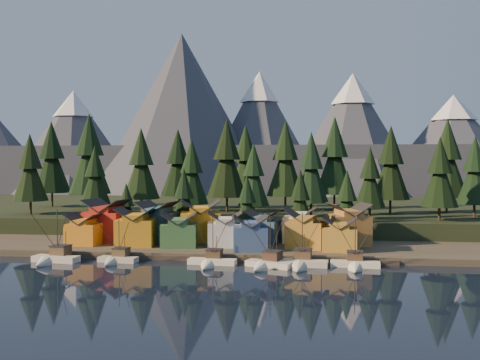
# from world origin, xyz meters

# --- Properties ---
(ground) EXTENTS (500.00, 500.00, 0.00)m
(ground) POSITION_xyz_m (0.00, 0.00, 0.00)
(ground) COLOR black
(ground) RESTS_ON ground
(shore_strip) EXTENTS (400.00, 50.00, 1.50)m
(shore_strip) POSITION_xyz_m (0.00, 40.00, 0.75)
(shore_strip) COLOR #3E372D
(shore_strip) RESTS_ON ground
(hillside) EXTENTS (420.00, 100.00, 6.00)m
(hillside) POSITION_xyz_m (0.00, 90.00, 3.00)
(hillside) COLOR black
(hillside) RESTS_ON ground
(dock) EXTENTS (80.00, 4.00, 1.00)m
(dock) POSITION_xyz_m (0.00, 16.50, 0.50)
(dock) COLOR #493F34
(dock) RESTS_ON ground
(mountain_ridge) EXTENTS (560.00, 190.00, 90.00)m
(mountain_ridge) POSITION_xyz_m (-4.20, 213.59, 26.06)
(mountain_ridge) COLOR #4C5162
(mountain_ridge) RESTS_ON ground
(boat_0) EXTENTS (10.71, 11.43, 12.68)m
(boat_0) POSITION_xyz_m (-33.87, 8.98, 2.47)
(boat_0) COLOR beige
(boat_0) RESTS_ON ground
(boat_1) EXTENTS (9.05, 9.67, 10.92)m
(boat_1) POSITION_xyz_m (-20.28, 10.57, 2.14)
(boat_1) COLOR beige
(boat_1) RESTS_ON ground
(boat_3) EXTENTS (10.73, 11.55, 11.12)m
(boat_3) POSITION_xyz_m (0.54, 10.30, 2.01)
(boat_3) COLOR white
(boat_3) RESTS_ON ground
(boat_4) EXTENTS (10.42, 10.93, 11.77)m
(boat_4) POSITION_xyz_m (12.42, 8.85, 2.25)
(boat_4) COLOR beige
(boat_4) RESTS_ON ground
(boat_5) EXTENTS (11.41, 12.21, 12.50)m
(boat_5) POSITION_xyz_m (19.44, 10.53, 2.34)
(boat_5) COLOR beige
(boat_5) RESTS_ON ground
(boat_6) EXTENTS (10.58, 11.37, 11.26)m
(boat_6) POSITION_xyz_m (30.49, 11.06, 2.06)
(boat_6) COLOR white
(boat_6) RESTS_ON ground
(house_front_0) EXTENTS (7.83, 7.43, 7.56)m
(house_front_0) POSITION_xyz_m (-33.50, 24.70, 5.47)
(house_front_0) COLOR orange
(house_front_0) RESTS_ON shore_strip
(house_front_1) EXTENTS (9.73, 9.41, 9.20)m
(house_front_1) POSITION_xyz_m (-20.41, 24.76, 6.33)
(house_front_1) COLOR orange
(house_front_1) RESTS_ON shore_strip
(house_front_2) EXTENTS (9.51, 9.56, 8.14)m
(house_front_2) POSITION_xyz_m (-9.74, 24.73, 5.78)
(house_front_2) COLOR #3C6E3E
(house_front_2) RESTS_ON shore_strip
(house_front_3) EXTENTS (9.30, 8.98, 8.30)m
(house_front_3) POSITION_xyz_m (1.17, 26.25, 5.86)
(house_front_3) COLOR silver
(house_front_3) RESTS_ON shore_strip
(house_front_4) EXTENTS (8.87, 9.39, 7.94)m
(house_front_4) POSITION_xyz_m (7.71, 21.58, 5.67)
(house_front_4) COLOR #385585
(house_front_4) RESTS_ON shore_strip
(house_front_5) EXTENTS (9.59, 8.96, 8.89)m
(house_front_5) POSITION_xyz_m (20.28, 26.37, 6.17)
(house_front_5) COLOR #AC802C
(house_front_5) RESTS_ON shore_strip
(house_front_6) EXTENTS (8.36, 7.98, 7.71)m
(house_front_6) POSITION_xyz_m (28.16, 22.92, 5.55)
(house_front_6) COLOR #B6872E
(house_front_6) RESTS_ON shore_strip
(house_back_0) EXTENTS (11.12, 10.80, 10.66)m
(house_back_0) POSITION_xyz_m (-30.21, 31.51, 7.10)
(house_back_0) COLOR maroon
(house_back_0) RESTS_ON shore_strip
(house_back_1) EXTENTS (10.37, 10.47, 10.12)m
(house_back_1) POSITION_xyz_m (-17.35, 33.18, 6.81)
(house_back_1) COLOR #34607C
(house_back_1) RESTS_ON shore_strip
(house_back_2) EXTENTS (11.56, 10.93, 10.53)m
(house_back_2) POSITION_xyz_m (-6.25, 33.59, 7.03)
(house_back_2) COLOR gold
(house_back_2) RESTS_ON shore_strip
(house_back_3) EXTENTS (9.36, 8.69, 8.14)m
(house_back_3) POSITION_xyz_m (9.68, 32.74, 5.77)
(house_back_3) COLOR #335379
(house_back_3) RESTS_ON shore_strip
(house_back_4) EXTENTS (8.69, 8.38, 9.00)m
(house_back_4) POSITION_xyz_m (19.00, 34.66, 6.23)
(house_back_4) COLOR silver
(house_back_4) RESTS_ON shore_strip
(house_back_5) EXTENTS (10.90, 10.99, 10.14)m
(house_back_5) POSITION_xyz_m (30.86, 32.03, 6.82)
(house_back_5) COLOR olive
(house_back_5) RESTS_ON shore_strip
(tree_hill_0) EXTENTS (10.46, 10.46, 24.36)m
(tree_hill_0) POSITION_xyz_m (-62.00, 52.00, 19.32)
(tree_hill_0) COLOR #332319
(tree_hill_0) RESTS_ON hillside
(tree_hill_1) EXTENTS (13.64, 13.64, 31.77)m
(tree_hill_1) POSITION_xyz_m (-50.00, 68.00, 23.37)
(tree_hill_1) COLOR #332319
(tree_hill_1) RESTS_ON hillside
(tree_hill_2) EXTENTS (8.84, 8.84, 20.60)m
(tree_hill_2) POSITION_xyz_m (-40.00, 48.00, 17.25)
(tree_hill_2) COLOR #332319
(tree_hill_2) RESTS_ON hillside
(tree_hill_3) EXTENTS (11.29, 11.29, 26.31)m
(tree_hill_3) POSITION_xyz_m (-30.00, 60.00, 20.38)
(tree_hill_3) COLOR #332319
(tree_hill_3) RESTS_ON hillside
(tree_hill_4) EXTENTS (11.51, 11.51, 26.82)m
(tree_hill_4) POSITION_xyz_m (-22.00, 75.00, 20.66)
(tree_hill_4) COLOR #332319
(tree_hill_4) RESTS_ON hillside
(tree_hill_5) EXTENTS (9.64, 9.64, 22.46)m
(tree_hill_5) POSITION_xyz_m (-12.00, 50.00, 18.28)
(tree_hill_5) COLOR #332319
(tree_hill_5) RESTS_ON hillside
(tree_hill_6) EXTENTS (12.59, 12.59, 29.32)m
(tree_hill_6) POSITION_xyz_m (-4.00, 65.00, 22.03)
(tree_hill_6) COLOR #332319
(tree_hill_6) RESTS_ON hillside
(tree_hill_7) EXTENTS (9.07, 9.07, 21.13)m
(tree_hill_7) POSITION_xyz_m (6.00, 48.00, 17.55)
(tree_hill_7) COLOR #332319
(tree_hill_7) RESTS_ON hillside
(tree_hill_8) EXTENTS (12.50, 12.50, 29.11)m
(tree_hill_8) POSITION_xyz_m (14.00, 72.00, 21.91)
(tree_hill_8) COLOR #332319
(tree_hill_8) RESTS_ON hillside
(tree_hill_9) EXTENTS (10.49, 10.49, 24.43)m
(tree_hill_9) POSITION_xyz_m (22.00, 55.00, 19.35)
(tree_hill_9) COLOR #332319
(tree_hill_9) RESTS_ON hillside
(tree_hill_10) EXTENTS (13.27, 13.27, 30.91)m
(tree_hill_10) POSITION_xyz_m (30.00, 80.00, 22.90)
(tree_hill_10) COLOR #332319
(tree_hill_10) RESTS_ON hillside
(tree_hill_11) EXTENTS (8.57, 8.57, 19.97)m
(tree_hill_11) POSITION_xyz_m (38.00, 50.00, 16.91)
(tree_hill_11) COLOR #332319
(tree_hill_11) RESTS_ON hillside
(tree_hill_12) EXTENTS (11.51, 11.51, 26.81)m
(tree_hill_12) POSITION_xyz_m (46.00, 66.00, 20.66)
(tree_hill_12) COLOR #332319
(tree_hill_12) RESTS_ON hillside
(tree_hill_13) EXTENTS (9.68, 9.68, 22.56)m
(tree_hill_13) POSITION_xyz_m (56.00, 48.00, 18.33)
(tree_hill_13) COLOR #332319
(tree_hill_13) RESTS_ON hillside
(tree_hill_14) EXTENTS (12.57, 12.57, 29.28)m
(tree_hill_14) POSITION_xyz_m (64.00, 72.00, 22.01)
(tree_hill_14) COLOR #332319
(tree_hill_14) RESTS_ON hillside
(tree_hill_15) EXTENTS (12.29, 12.29, 28.63)m
(tree_hill_15) POSITION_xyz_m (0.00, 82.00, 21.65)
(tree_hill_15) COLOR #332319
(tree_hill_15) RESTS_ON hillside
(tree_hill_16) EXTENTS (12.91, 12.91, 30.07)m
(tree_hill_16) POSITION_xyz_m (-68.00, 78.00, 22.44)
(tree_hill_16) COLOR #332319
(tree_hill_16) RESTS_ON hillside
(tree_hill_17) EXTENTS (9.93, 9.93, 23.13)m
(tree_hill_17) POSITION_xyz_m (68.00, 58.00, 18.64)
(tree_hill_17) COLOR #332319
(tree_hill_17) RESTS_ON hillside
(tree_shore_0) EXTENTS (6.28, 6.28, 14.62)m
(tree_shore_0) POSITION_xyz_m (-28.00, 40.00, 9.48)
(tree_shore_0) COLOR #332319
(tree_shore_0) RESTS_ON shore_strip
(tree_shore_1) EXTENTS (8.03, 8.03, 18.72)m
(tree_shore_1) POSITION_xyz_m (-12.00, 40.00, 11.73)
(tree_shore_1) COLOR #332319
(tree_shore_1) RESTS_ON shore_strip
(tree_shore_2) EXTENTS (7.25, 7.25, 16.90)m
(tree_shore_2) POSITION_xyz_m (5.00, 40.00, 10.73)
(tree_shore_2) COLOR #332319
(tree_shore_2) RESTS_ON shore_strip
(tree_shore_3) EXTENTS (7.91, 7.91, 18.42)m
(tree_shore_3) POSITION_xyz_m (19.00, 40.00, 11.56)
(tree_shore_3) COLOR #332319
(tree_shore_3) RESTS_ON shore_strip
(tree_shore_4) EXTENTS (7.84, 7.84, 18.26)m
(tree_shore_4) POSITION_xyz_m (31.00, 40.00, 11.47)
(tree_shore_4) COLOR #332319
(tree_shore_4) RESTS_ON shore_strip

